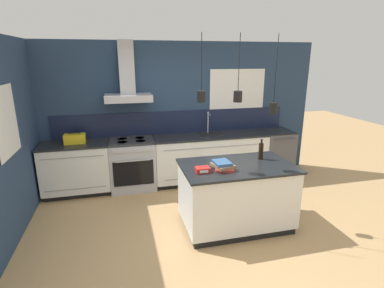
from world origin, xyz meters
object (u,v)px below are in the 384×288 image
bottle_on_island (261,151)px  book_stack (223,166)px  yellow_toolbox (75,139)px  dishwasher (275,152)px  oven_range (133,164)px  red_supply_box (203,170)px

bottle_on_island → book_stack: (-0.66, -0.25, -0.07)m
yellow_toolbox → dishwasher: bearing=-0.0°
book_stack → oven_range: bearing=121.9°
oven_range → red_supply_box: bearing=-65.8°
bottle_on_island → yellow_toolbox: bearing=150.7°
dishwasher → bottle_on_island: 1.95m
book_stack → yellow_toolbox: yellow_toolbox is taller
red_supply_box → bottle_on_island: bearing=17.1°
oven_range → yellow_toolbox: size_ratio=2.68×
dishwasher → red_supply_box: bearing=-138.7°
oven_range → yellow_toolbox: bearing=179.7°
bottle_on_island → red_supply_box: bearing=-162.9°
book_stack → yellow_toolbox: (-2.02, 1.76, 0.03)m
bottle_on_island → red_supply_box: bottle_on_island is taller
red_supply_box → dishwasher: bearing=41.3°
oven_range → bottle_on_island: 2.38m
dishwasher → book_stack: (-1.76, -1.76, 0.51)m
bottle_on_island → book_stack: size_ratio=0.93×
red_supply_box → yellow_toolbox: size_ratio=0.53×
dishwasher → yellow_toolbox: bearing=180.0°
dishwasher → bottle_on_island: (-1.10, -1.50, 0.58)m
oven_range → red_supply_box: size_ratio=5.03×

